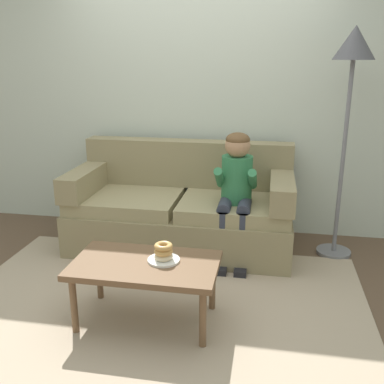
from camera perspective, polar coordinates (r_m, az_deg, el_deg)
ground at (r=3.42m, az=-3.35°, el=-12.57°), size 10.00×10.00×0.00m
wall_back at (r=4.36m, az=0.74°, el=13.24°), size 8.00×0.10×2.80m
area_rug at (r=3.21m, az=-4.42°, el=-14.64°), size 2.93×2.06×0.01m
couch at (r=4.05m, az=-1.30°, el=-2.41°), size 1.97×0.90×0.94m
coffee_table at (r=2.90m, az=-6.06°, el=-9.88°), size 0.94×0.54×0.43m
person_child at (r=3.68m, az=5.70°, el=0.89°), size 0.34×0.58×1.10m
plate at (r=2.88m, az=-3.68°, el=-8.77°), size 0.21×0.21×0.01m
donut at (r=2.87m, az=-3.69°, el=-8.32°), size 0.15×0.15×0.04m
donut_second at (r=2.86m, az=-3.71°, el=-7.67°), size 0.15×0.15×0.04m
donut_third at (r=2.84m, az=-3.72°, el=-7.01°), size 0.16×0.16×0.04m
toy_controller at (r=3.72m, az=-13.72°, el=-10.11°), size 0.23×0.09×0.05m
floor_lamp at (r=3.85m, az=20.01°, el=14.63°), size 0.33×0.33×1.93m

